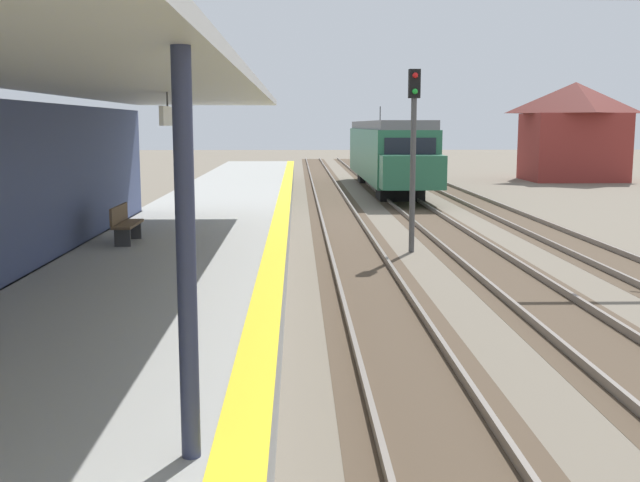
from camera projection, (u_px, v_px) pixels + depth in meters
The scene contains 9 objects.
station_platform at pixel (186, 257), 18.73m from camera, with size 5.00×80.00×0.91m.
station_building_with_canopy at pixel (21, 186), 12.55m from camera, with size 4.85×24.00×4.43m.
track_pair_nearest_platform at pixel (353, 246), 22.88m from camera, with size 2.34×120.00×0.16m.
track_pair_middle at pixel (465, 246), 22.98m from camera, with size 2.34×120.00×0.16m.
track_pair_far_side at pixel (577, 245), 23.08m from camera, with size 2.34×120.00×0.16m.
approaching_train at pixel (387, 151), 42.70m from camera, with size 2.93×19.60×4.76m.
rail_signal_post at pixel (413, 141), 21.64m from camera, with size 0.32×0.34×5.20m.
platform_bench at pixel (125, 223), 17.96m from camera, with size 0.45×1.60×0.88m.
distant_trackside_house at pixel (574, 130), 49.97m from camera, with size 6.60×5.28×6.40m.
Camera 1 is at (0.25, -2.55, 3.66)m, focal length 42.83 mm.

